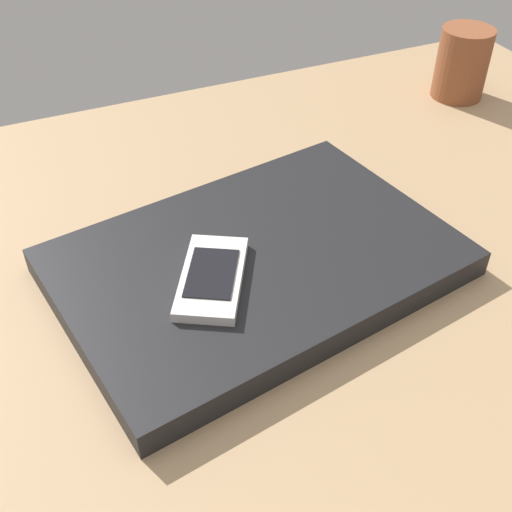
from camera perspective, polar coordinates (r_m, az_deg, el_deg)
The scene contains 4 objects.
desk_surface at distance 58.07cm, azimuth -2.73°, elevation -4.92°, with size 120.00×80.00×3.00cm, color tan.
laptop_closed at distance 58.73cm, azimuth 0.00°, elevation -0.55°, with size 34.85×23.70×2.53cm, color black.
cell_phone_on_laptop at distance 54.56cm, azimuth -3.84°, elevation -1.99°, with size 9.40×11.32×1.08cm.
pen_cup at distance 91.64cm, azimuth 17.73°, elevation 15.90°, with size 6.71×6.71×9.06cm, color brown.
Camera 1 is at (14.02, 38.48, 42.67)cm, focal length 45.32 mm.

